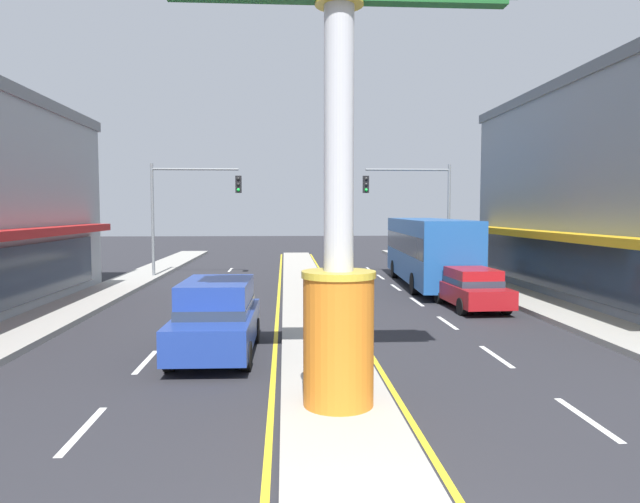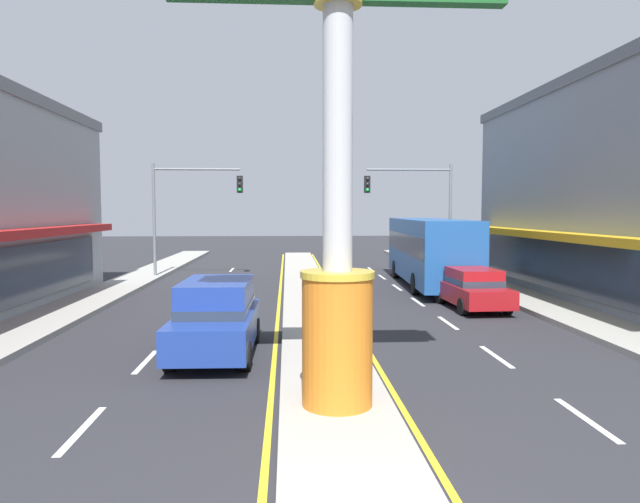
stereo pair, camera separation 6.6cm
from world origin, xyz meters
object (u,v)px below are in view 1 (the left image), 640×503
object	(u,v)px
district_sign	(339,169)
suv_near_right_lane	(217,317)
sedan_near_left_lane	(471,288)
traffic_light_right_side	(417,200)
bus_far_right_lane	(428,248)
traffic_light_left_side	(185,200)

from	to	relation	value
district_sign	suv_near_right_lane	world-z (taller)	district_sign
district_sign	sedan_near_left_lane	world-z (taller)	district_sign
district_sign	traffic_light_right_side	xyz separation A→B (m)	(6.28, 21.03, -0.16)
district_sign	traffic_light_right_side	bearing A→B (deg)	73.36
district_sign	bus_far_right_lane	distance (m)	18.64
traffic_light_left_side	traffic_light_right_side	bearing A→B (deg)	-1.39
bus_far_right_lane	sedan_near_left_lane	distance (m)	6.75
district_sign	traffic_light_left_side	distance (m)	22.24
traffic_light_left_side	traffic_light_right_side	world-z (taller)	same
district_sign	traffic_light_right_side	size ratio (longest dim) A/B	1.43
bus_far_right_lane	traffic_light_right_side	bearing A→B (deg)	85.44
traffic_light_right_side	bus_far_right_lane	bearing A→B (deg)	-94.56
traffic_light_left_side	traffic_light_right_side	size ratio (longest dim) A/B	1.00
district_sign	bus_far_right_lane	xyz separation A→B (m)	(6.00, 17.46, -2.54)
traffic_light_right_side	bus_far_right_lane	xyz separation A→B (m)	(-0.28, -3.56, -2.38)
suv_near_right_lane	bus_far_right_lane	distance (m)	15.74
traffic_light_right_side	suv_near_right_lane	distance (m)	19.20
bus_far_right_lane	suv_near_right_lane	bearing A→B (deg)	-123.61
district_sign	sedan_near_left_lane	xyz separation A→B (m)	(6.00, 10.80, -3.62)
district_sign	suv_near_right_lane	distance (m)	6.18
traffic_light_right_side	suv_near_right_lane	bearing A→B (deg)	-118.35
suv_near_right_lane	bus_far_right_lane	xyz separation A→B (m)	(8.70, 13.09, 0.88)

